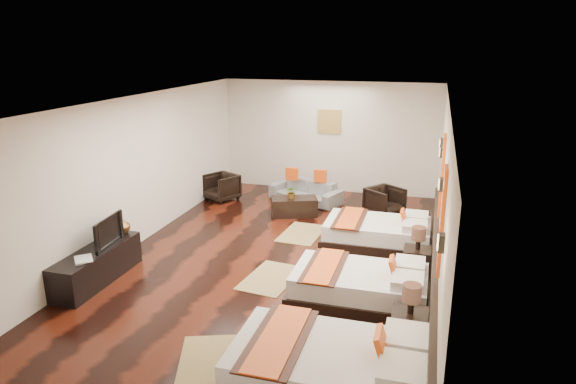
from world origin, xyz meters
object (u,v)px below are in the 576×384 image
(nightstand_a, at_px, (409,326))
(tv_console, at_px, (97,265))
(tv, at_px, (104,231))
(table_plant, at_px, (292,192))
(figurine, at_px, (122,225))
(bed_near, at_px, (333,370))
(armchair_right, at_px, (385,202))
(bed_far, at_px, (379,233))
(book, at_px, (75,261))
(bed_mid, at_px, (361,286))
(nightstand_b, at_px, (417,259))
(coffee_table, at_px, (294,206))
(armchair_left, at_px, (221,187))
(sofa, at_px, (306,191))

(nightstand_a, xyz_separation_m, tv_console, (-4.94, 0.54, -0.03))
(tv, xyz_separation_m, table_plant, (2.09, 3.79, -0.24))
(tv_console, relative_size, figurine, 5.93)
(bed_near, relative_size, tv, 2.69)
(nightstand_a, relative_size, figurine, 2.90)
(tv_console, distance_m, armchair_right, 6.15)
(armchair_right, distance_m, table_plant, 2.07)
(bed_far, xyz_separation_m, book, (-4.20, -3.23, 0.30))
(bed_mid, relative_size, tv_console, 1.13)
(nightstand_b, bearing_deg, armchair_right, 105.60)
(tv_console, xyz_separation_m, armchair_right, (4.12, 4.57, 0.05))
(figurine, distance_m, armchair_right, 5.63)
(bed_far, bearing_deg, coffee_table, 146.80)
(armchair_right, bearing_deg, coffee_table, 141.77)
(tv, height_order, table_plant, tv)
(bed_near, xyz_separation_m, armchair_left, (-4.03, 6.33, 0.03))
(bed_mid, xyz_separation_m, armchair_right, (-0.08, 4.10, 0.06))
(tv, xyz_separation_m, book, (-0.05, -0.70, -0.23))
(bed_mid, distance_m, nightstand_a, 1.26)
(figurine, bearing_deg, armchair_left, 87.48)
(book, bearing_deg, nightstand_a, -0.47)
(bed_mid, bearing_deg, armchair_left, 133.88)
(sofa, relative_size, armchair_right, 2.48)
(nightstand_b, relative_size, figurine, 2.84)
(bed_mid, height_order, armchair_left, bed_mid)
(bed_far, xyz_separation_m, table_plant, (-2.05, 1.26, 0.29))
(book, xyz_separation_m, coffee_table, (2.18, 4.55, -0.37))
(bed_near, bearing_deg, bed_mid, 90.08)
(nightstand_b, height_order, sofa, nightstand_b)
(bed_near, xyz_separation_m, tv, (-4.15, 1.88, 0.50))
(sofa, relative_size, table_plant, 5.98)
(book, distance_m, table_plant, 4.98)
(nightstand_a, height_order, nightstand_b, nightstand_a)
(nightstand_b, height_order, book, nightstand_b)
(bed_mid, xyz_separation_m, tv_console, (-4.20, -0.47, 0.01))
(bed_far, distance_m, armchair_left, 4.46)
(bed_near, bearing_deg, table_plant, 109.94)
(nightstand_b, bearing_deg, tv_console, -161.91)
(bed_near, height_order, armchair_left, bed_near)
(bed_mid, xyz_separation_m, nightstand_b, (0.75, 1.15, 0.04))
(armchair_left, bearing_deg, tv_console, -63.89)
(coffee_table, distance_m, table_plant, 0.35)
(sofa, bearing_deg, armchair_right, 5.65)
(nightstand_a, height_order, tv, tv)
(armchair_right, bearing_deg, book, 177.60)
(sofa, bearing_deg, bed_far, -28.74)
(nightstand_b, height_order, table_plant, nightstand_b)
(tv, bearing_deg, armchair_left, -7.02)
(tv_console, distance_m, book, 0.58)
(nightstand_b, distance_m, tv_console, 5.20)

